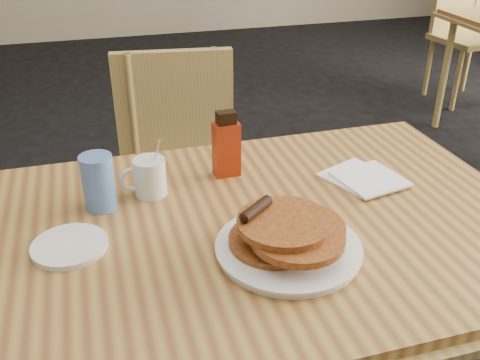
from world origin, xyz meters
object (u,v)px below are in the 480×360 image
object	(u,v)px
main_table	(255,236)
pancake_plate	(288,240)
coffee_mug	(149,176)
syrup_bottle	(226,146)
blue_tumbler	(98,182)
chair_neighbor_far	(464,22)
chair_main_far	(182,161)

from	to	relation	value
main_table	pancake_plate	world-z (taller)	pancake_plate
coffee_mug	syrup_bottle	bearing A→B (deg)	-8.13
syrup_bottle	blue_tumbler	world-z (taller)	syrup_bottle
main_table	pancake_plate	size ratio (longest dim) A/B	4.41
syrup_bottle	blue_tumbler	size ratio (longest dim) A/B	1.32
chair_neighbor_far	syrup_bottle	size ratio (longest dim) A/B	5.47
main_table	chair_neighbor_far	world-z (taller)	chair_neighbor_far
pancake_plate	blue_tumbler	xyz separation A→B (m)	(-0.35, 0.29, 0.03)
chair_neighbor_far	coffee_mug	bearing A→B (deg)	-145.90
chair_main_far	chair_neighbor_far	size ratio (longest dim) A/B	0.98
main_table	coffee_mug	size ratio (longest dim) A/B	9.03
pancake_plate	chair_neighbor_far	bearing A→B (deg)	47.03
chair_main_far	blue_tumbler	bearing A→B (deg)	-109.15
chair_main_far	pancake_plate	world-z (taller)	chair_main_far
chair_main_far	coffee_mug	xyz separation A→B (m)	(-0.18, -0.55, 0.25)
main_table	chair_neighbor_far	bearing A→B (deg)	45.20
main_table	syrup_bottle	xyz separation A→B (m)	(-0.00, 0.23, 0.12)
pancake_plate	blue_tumbler	size ratio (longest dim) A/B	2.28
chair_neighbor_far	syrup_bottle	distance (m)	3.18
main_table	chair_main_far	world-z (taller)	chair_main_far
chair_neighbor_far	pancake_plate	xyz separation A→B (m)	(-2.32, -2.49, 0.22)
chair_neighbor_far	chair_main_far	bearing A→B (deg)	-152.01
pancake_plate	coffee_mug	xyz separation A→B (m)	(-0.23, 0.31, 0.02)
main_table	coffee_mug	distance (m)	0.29
main_table	pancake_plate	bearing A→B (deg)	-78.22
chair_main_far	coffee_mug	world-z (taller)	chair_main_far
pancake_plate	syrup_bottle	distance (m)	0.36
main_table	coffee_mug	world-z (taller)	coffee_mug
syrup_bottle	chair_neighbor_far	bearing A→B (deg)	39.12
chair_main_far	syrup_bottle	bearing A→B (deg)	-79.37
coffee_mug	pancake_plate	bearing A→B (deg)	-74.45
coffee_mug	syrup_bottle	size ratio (longest dim) A/B	0.84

